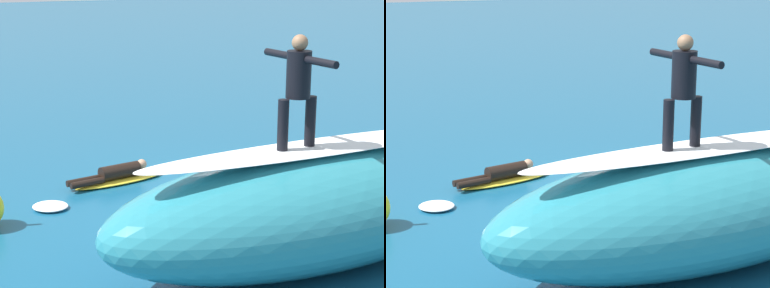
# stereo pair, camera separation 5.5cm
# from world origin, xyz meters

# --- Properties ---
(ground_plane) EXTENTS (120.00, 120.00, 0.00)m
(ground_plane) POSITION_xyz_m (0.00, 0.00, 0.00)
(ground_plane) COLOR #145175
(wave_crest) EXTENTS (7.01, 2.80, 1.78)m
(wave_crest) POSITION_xyz_m (0.01, 2.94, 0.89)
(wave_crest) COLOR teal
(wave_crest) RESTS_ON ground_plane
(wave_foam_lip) EXTENTS (5.90, 1.14, 0.08)m
(wave_foam_lip) POSITION_xyz_m (0.01, 2.94, 1.82)
(wave_foam_lip) COLOR white
(wave_foam_lip) RESTS_ON wave_crest
(surfboard_riding) EXTENTS (2.25, 0.78, 0.08)m
(surfboard_riding) POSITION_xyz_m (0.44, 2.96, 1.82)
(surfboard_riding) COLOR silver
(surfboard_riding) RESTS_ON wave_crest
(surfer_riding) EXTENTS (0.64, 1.53, 1.61)m
(surfer_riding) POSITION_xyz_m (0.44, 2.96, 2.80)
(surfer_riding) COLOR black
(surfer_riding) RESTS_ON surfboard_riding
(surfboard_paddling) EXTENTS (2.10, 0.88, 0.09)m
(surfboard_paddling) POSITION_xyz_m (1.51, -1.98, 0.04)
(surfboard_paddling) COLOR yellow
(surfboard_paddling) RESTS_ON ground_plane
(surfer_paddling) EXTENTS (1.77, 0.60, 0.32)m
(surfer_paddling) POSITION_xyz_m (1.65, -1.95, 0.22)
(surfer_paddling) COLOR black
(surfer_paddling) RESTS_ON surfboard_paddling
(foam_patch_near) EXTENTS (0.89, 0.87, 0.10)m
(foam_patch_near) POSITION_xyz_m (3.17, -1.00, 0.05)
(foam_patch_near) COLOR white
(foam_patch_near) RESTS_ON ground_plane
(foam_patch_mid) EXTENTS (0.70, 0.53, 0.13)m
(foam_patch_mid) POSITION_xyz_m (0.39, -0.42, 0.06)
(foam_patch_mid) COLOR white
(foam_patch_mid) RESTS_ON ground_plane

